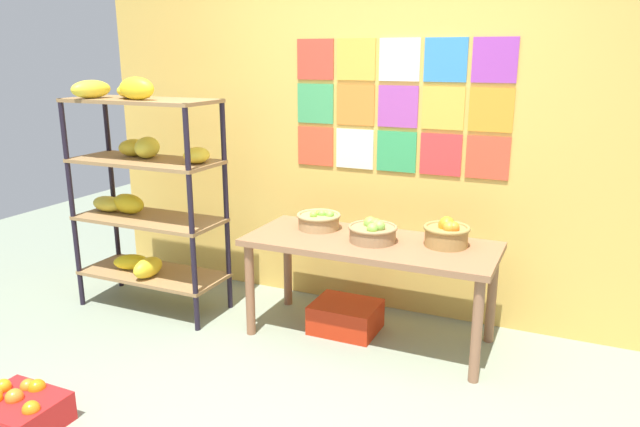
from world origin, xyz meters
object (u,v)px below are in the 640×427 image
object	(u,v)px
banana_shelf_unit	(141,177)
orange_crate_foreground	(19,410)
display_table	(370,253)
fruit_basket_right	(319,220)
fruit_basket_left	(447,232)
fruit_basket_back_right	(373,232)
produce_crate_under_table	(346,317)

from	to	relation	value
banana_shelf_unit	orange_crate_foreground	world-z (taller)	banana_shelf_unit
display_table	fruit_basket_right	distance (m)	0.45
banana_shelf_unit	orange_crate_foreground	bearing A→B (deg)	-75.02
banana_shelf_unit	fruit_basket_left	xyz separation A→B (m)	(2.10, 0.27, -0.22)
fruit_basket_left	display_table	bearing A→B (deg)	-168.28
fruit_basket_back_right	fruit_basket_right	xyz separation A→B (m)	(-0.43, 0.12, -0.00)
fruit_basket_left	fruit_basket_right	world-z (taller)	fruit_basket_left
fruit_basket_back_right	fruit_basket_left	bearing A→B (deg)	12.84
fruit_basket_back_right	produce_crate_under_table	distance (m)	0.66
fruit_basket_left	orange_crate_foreground	bearing A→B (deg)	-134.81
banana_shelf_unit	fruit_basket_right	size ratio (longest dim) A/B	5.57
fruit_basket_left	fruit_basket_back_right	bearing A→B (deg)	-167.16
display_table	fruit_basket_left	bearing A→B (deg)	11.72
fruit_basket_right	produce_crate_under_table	bearing A→B (deg)	-19.37
fruit_basket_back_right	fruit_basket_left	size ratio (longest dim) A/B	1.09
fruit_basket_right	fruit_basket_left	bearing A→B (deg)	-1.55
banana_shelf_unit	fruit_basket_left	bearing A→B (deg)	7.20
banana_shelf_unit	fruit_basket_back_right	bearing A→B (deg)	5.68
produce_crate_under_table	orange_crate_foreground	bearing A→B (deg)	-122.98
fruit_basket_left	orange_crate_foreground	size ratio (longest dim) A/B	0.70
fruit_basket_left	orange_crate_foreground	xyz separation A→B (m)	(-1.71, -1.72, -0.66)
orange_crate_foreground	banana_shelf_unit	bearing A→B (deg)	104.98
fruit_basket_right	orange_crate_foreground	world-z (taller)	fruit_basket_right
fruit_basket_back_right	orange_crate_foreground	bearing A→B (deg)	-128.09
display_table	fruit_basket_left	world-z (taller)	fruit_basket_left
fruit_basket_right	produce_crate_under_table	distance (m)	0.67
display_table	produce_crate_under_table	xyz separation A→B (m)	(-0.18, 0.04, -0.49)
banana_shelf_unit	display_table	world-z (taller)	banana_shelf_unit
fruit_basket_back_right	fruit_basket_left	xyz separation A→B (m)	(0.44, 0.10, 0.02)
fruit_basket_left	fruit_basket_right	size ratio (longest dim) A/B	0.96
fruit_basket_left	fruit_basket_right	distance (m)	0.87
fruit_basket_back_right	orange_crate_foreground	xyz separation A→B (m)	(-1.27, -1.62, -0.64)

